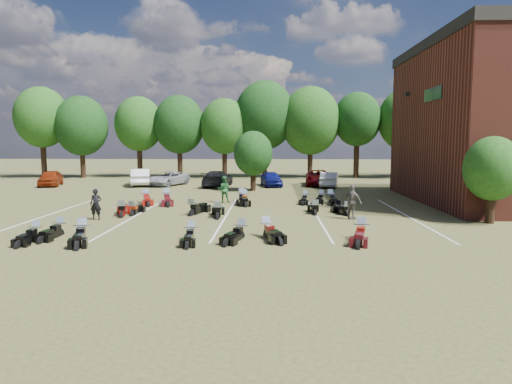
{
  "coord_description": "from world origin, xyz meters",
  "views": [
    {
      "loc": [
        -0.53,
        -22.03,
        4.14
      ],
      "look_at": [
        -1.39,
        4.0,
        1.2
      ],
      "focal_mm": 32.0,
      "sensor_mm": 36.0,
      "label": 1
    }
  ],
  "objects_px": {
    "person_grey": "(352,202)",
    "motorcycle_3": "(191,240)",
    "motorcycle_0": "(60,236)",
    "car_4": "(271,179)",
    "motorcycle_7": "(122,217)",
    "motorcycle_14": "(167,203)",
    "car_0": "(51,178)",
    "person_green": "(224,189)",
    "person_black": "(96,204)"
  },
  "relations": [
    {
      "from": "person_grey",
      "to": "motorcycle_3",
      "type": "bearing_deg",
      "value": 76.41
    },
    {
      "from": "person_green",
      "to": "motorcycle_14",
      "type": "distance_m",
      "value": 3.91
    },
    {
      "from": "person_green",
      "to": "motorcycle_14",
      "type": "height_order",
      "value": "person_green"
    },
    {
      "from": "motorcycle_0",
      "to": "motorcycle_3",
      "type": "height_order",
      "value": "motorcycle_0"
    },
    {
      "from": "motorcycle_3",
      "to": "motorcycle_7",
      "type": "bearing_deg",
      "value": 126.47
    },
    {
      "from": "motorcycle_7",
      "to": "motorcycle_14",
      "type": "relative_size",
      "value": 0.96
    },
    {
      "from": "person_grey",
      "to": "motorcycle_7",
      "type": "xyz_separation_m",
      "value": [
        -12.39,
        0.22,
        -0.92
      ]
    },
    {
      "from": "car_0",
      "to": "motorcycle_3",
      "type": "height_order",
      "value": "car_0"
    },
    {
      "from": "motorcycle_14",
      "to": "person_grey",
      "type": "bearing_deg",
      "value": -42.76
    },
    {
      "from": "person_green",
      "to": "motorcycle_7",
      "type": "xyz_separation_m",
      "value": [
        -4.94,
        -6.12,
        -0.88
      ]
    },
    {
      "from": "car_0",
      "to": "person_green",
      "type": "distance_m",
      "value": 20.1
    },
    {
      "from": "person_grey",
      "to": "motorcycle_7",
      "type": "relative_size",
      "value": 0.77
    },
    {
      "from": "car_0",
      "to": "person_black",
      "type": "xyz_separation_m",
      "value": [
        11.02,
        -17.63,
        0.1
      ]
    },
    {
      "from": "person_grey",
      "to": "motorcycle_14",
      "type": "distance_m",
      "value": 12.72
    },
    {
      "from": "car_4",
      "to": "motorcycle_14",
      "type": "relative_size",
      "value": 1.61
    },
    {
      "from": "person_grey",
      "to": "motorcycle_14",
      "type": "height_order",
      "value": "person_grey"
    },
    {
      "from": "person_green",
      "to": "motorcycle_7",
      "type": "relative_size",
      "value": 0.73
    },
    {
      "from": "car_4",
      "to": "motorcycle_0",
      "type": "xyz_separation_m",
      "value": [
        -9.26,
        -22.09,
        -0.68
      ]
    },
    {
      "from": "motorcycle_7",
      "to": "motorcycle_0",
      "type": "bearing_deg",
      "value": 63.59
    },
    {
      "from": "car_0",
      "to": "motorcycle_7",
      "type": "distance_m",
      "value": 20.71
    },
    {
      "from": "car_0",
      "to": "person_green",
      "type": "bearing_deg",
      "value": -47.38
    },
    {
      "from": "person_black",
      "to": "motorcycle_14",
      "type": "height_order",
      "value": "person_black"
    },
    {
      "from": "car_0",
      "to": "person_black",
      "type": "height_order",
      "value": "person_black"
    },
    {
      "from": "motorcycle_0",
      "to": "person_green",
      "type": "bearing_deg",
      "value": 63.88
    },
    {
      "from": "car_4",
      "to": "person_green",
      "type": "bearing_deg",
      "value": -115.76
    },
    {
      "from": "motorcycle_7",
      "to": "motorcycle_3",
      "type": "bearing_deg",
      "value": 117.2
    },
    {
      "from": "person_green",
      "to": "person_grey",
      "type": "xyz_separation_m",
      "value": [
        7.45,
        -6.34,
        0.04
      ]
    },
    {
      "from": "car_4",
      "to": "motorcycle_14",
      "type": "xyz_separation_m",
      "value": [
        -6.96,
        -11.57,
        -0.68
      ]
    },
    {
      "from": "person_grey",
      "to": "motorcycle_0",
      "type": "bearing_deg",
      "value": 59.99
    },
    {
      "from": "car_0",
      "to": "motorcycle_14",
      "type": "xyz_separation_m",
      "value": [
        13.25,
        -11.14,
        -0.72
      ]
    },
    {
      "from": "person_green",
      "to": "motorcycle_14",
      "type": "relative_size",
      "value": 0.71
    },
    {
      "from": "person_grey",
      "to": "motorcycle_14",
      "type": "bearing_deg",
      "value": 13.4
    },
    {
      "from": "car_4",
      "to": "person_black",
      "type": "bearing_deg",
      "value": -126.76
    },
    {
      "from": "motorcycle_0",
      "to": "motorcycle_3",
      "type": "relative_size",
      "value": 1.02
    },
    {
      "from": "car_0",
      "to": "motorcycle_14",
      "type": "relative_size",
      "value": 1.71
    },
    {
      "from": "motorcycle_3",
      "to": "person_black",
      "type": "bearing_deg",
      "value": 136.77
    },
    {
      "from": "car_0",
      "to": "motorcycle_3",
      "type": "xyz_separation_m",
      "value": [
        16.88,
        -22.42,
        -0.72
      ]
    },
    {
      "from": "car_4",
      "to": "motorcycle_0",
      "type": "height_order",
      "value": "car_4"
    },
    {
      "from": "motorcycle_0",
      "to": "car_4",
      "type": "bearing_deg",
      "value": 70.11
    },
    {
      "from": "motorcycle_0",
      "to": "motorcycle_7",
      "type": "relative_size",
      "value": 0.86
    },
    {
      "from": "motorcycle_0",
      "to": "motorcycle_14",
      "type": "relative_size",
      "value": 0.82
    },
    {
      "from": "person_grey",
      "to": "motorcycle_3",
      "type": "distance_m",
      "value": 9.37
    },
    {
      "from": "motorcycle_7",
      "to": "person_green",
      "type": "bearing_deg",
      "value": -142.13
    },
    {
      "from": "person_green",
      "to": "motorcycle_3",
      "type": "bearing_deg",
      "value": 86.29
    },
    {
      "from": "person_green",
      "to": "motorcycle_14",
      "type": "bearing_deg",
      "value": 3.98
    },
    {
      "from": "person_black",
      "to": "motorcycle_14",
      "type": "xyz_separation_m",
      "value": [
        2.23,
        6.5,
        -0.82
      ]
    },
    {
      "from": "car_0",
      "to": "motorcycle_0",
      "type": "distance_m",
      "value": 24.29
    },
    {
      "from": "motorcycle_3",
      "to": "motorcycle_7",
      "type": "relative_size",
      "value": 0.84
    },
    {
      "from": "car_4",
      "to": "person_black",
      "type": "relative_size",
      "value": 2.45
    },
    {
      "from": "motorcycle_0",
      "to": "motorcycle_3",
      "type": "bearing_deg",
      "value": -4.43
    }
  ]
}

